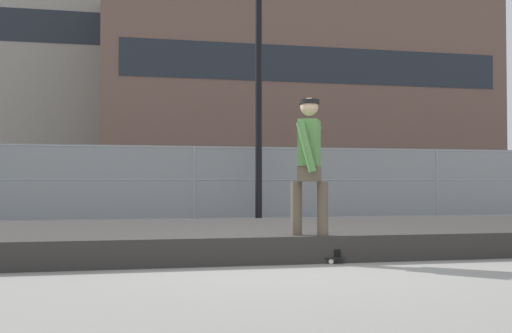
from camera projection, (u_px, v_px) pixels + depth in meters
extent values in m
plane|color=gray|center=(287.00, 266.00, 7.02)|extent=(120.00, 120.00, 0.00)
cube|color=#33302D|center=(250.00, 237.00, 8.99)|extent=(15.20, 3.91, 0.31)
cube|color=black|center=(310.00, 257.00, 7.32)|extent=(0.81, 0.52, 0.02)
cylinder|color=silver|center=(333.00, 260.00, 7.35)|extent=(0.06, 0.05, 0.05)
cylinder|color=silver|center=(331.00, 262.00, 7.17)|extent=(0.06, 0.05, 0.05)
cylinder|color=silver|center=(289.00, 259.00, 7.46)|extent=(0.06, 0.05, 0.05)
cylinder|color=silver|center=(286.00, 260.00, 7.29)|extent=(0.06, 0.05, 0.05)
cube|color=#99999E|center=(332.00, 259.00, 7.26)|extent=(0.11, 0.15, 0.01)
cube|color=#99999E|center=(288.00, 258.00, 7.38)|extent=(0.11, 0.15, 0.01)
cube|color=black|center=(328.00, 253.00, 7.27)|extent=(0.30, 0.21, 0.09)
cube|color=black|center=(291.00, 252.00, 7.37)|extent=(0.30, 0.21, 0.09)
cylinder|color=brown|center=(323.00, 215.00, 7.30)|extent=(0.13, 0.13, 0.78)
cylinder|color=brown|center=(296.00, 215.00, 7.37)|extent=(0.13, 0.13, 0.78)
cube|color=brown|center=(309.00, 174.00, 7.35)|extent=(0.36, 0.41, 0.18)
cube|color=#4C7F3F|center=(309.00, 143.00, 7.36)|extent=(0.36, 0.44, 0.54)
cylinder|color=#4C7F3F|center=(312.00, 149.00, 7.59)|extent=(0.25, 0.18, 0.58)
cylinder|color=#4C7F3F|center=(306.00, 147.00, 7.12)|extent=(0.25, 0.18, 0.58)
sphere|color=tan|center=(309.00, 107.00, 7.37)|extent=(0.21, 0.21, 0.21)
cylinder|color=black|center=(309.00, 102.00, 7.37)|extent=(0.24, 0.24, 0.05)
cylinder|color=gray|center=(194.00, 183.00, 15.47)|extent=(0.06, 0.06, 1.85)
cylinder|color=gray|center=(437.00, 184.00, 16.88)|extent=(0.06, 0.06, 1.85)
cylinder|color=gray|center=(194.00, 148.00, 15.49)|extent=(26.16, 0.04, 0.04)
cylinder|color=gray|center=(194.00, 180.00, 15.47)|extent=(26.16, 0.04, 0.04)
cylinder|color=gray|center=(194.00, 219.00, 15.44)|extent=(26.16, 0.04, 0.04)
cube|color=gray|center=(194.00, 183.00, 15.47)|extent=(26.16, 0.01, 1.85)
cylinder|color=black|center=(259.00, 78.00, 15.03)|extent=(0.16, 0.16, 6.90)
cube|color=black|center=(20.00, 193.00, 17.71)|extent=(4.53, 2.14, 0.70)
cube|color=#23282D|center=(13.00, 169.00, 17.71)|extent=(2.32, 1.77, 0.64)
cylinder|color=black|center=(74.00, 204.00, 18.74)|extent=(0.66, 0.29, 0.64)
cylinder|color=black|center=(65.00, 206.00, 17.05)|extent=(0.66, 0.29, 0.64)
cube|color=maroon|center=(260.00, 192.00, 19.08)|extent=(4.53, 2.15, 0.70)
cube|color=#23282D|center=(254.00, 170.00, 19.04)|extent=(2.32, 1.77, 0.64)
cylinder|color=black|center=(293.00, 202.00, 20.29)|extent=(0.66, 0.29, 0.64)
cylinder|color=black|center=(313.00, 204.00, 18.66)|extent=(0.66, 0.29, 0.64)
cylinder|color=black|center=(210.00, 203.00, 19.48)|extent=(0.66, 0.29, 0.64)
cylinder|color=black|center=(224.00, 205.00, 17.85)|extent=(0.66, 0.29, 0.64)
cube|color=#474C54|center=(428.00, 192.00, 20.21)|extent=(4.42, 1.84, 0.70)
cube|color=#23282D|center=(422.00, 171.00, 20.18)|extent=(2.21, 1.62, 0.64)
cylinder|color=black|center=(453.00, 201.00, 21.32)|extent=(0.64, 0.25, 0.64)
cylinder|color=black|center=(481.00, 203.00, 19.64)|extent=(0.64, 0.25, 0.64)
cylinder|color=black|center=(377.00, 202.00, 20.75)|extent=(0.64, 0.25, 0.64)
cylinder|color=black|center=(400.00, 204.00, 19.08)|extent=(0.64, 0.25, 0.64)
cube|color=brown|center=(288.00, 105.00, 51.16)|extent=(29.29, 15.81, 14.75)
cube|color=#1E232B|center=(318.00, 65.00, 43.47)|extent=(26.95, 0.04, 2.50)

